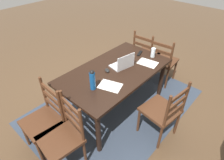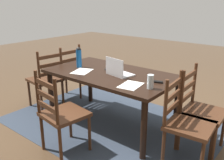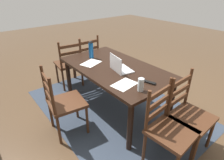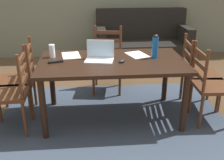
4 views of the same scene
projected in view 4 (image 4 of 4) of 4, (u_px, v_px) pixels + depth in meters
name	position (u px, v px, depth m)	size (l,w,h in m)	color
ground_plane	(112.00, 116.00, 3.43)	(14.00, 14.00, 0.00)	brown
area_rug	(112.00, 116.00, 3.43)	(2.78, 1.93, 0.01)	#333D4C
dining_table	(112.00, 67.00, 3.19)	(1.70, 0.95, 0.74)	black
chair_left_far	(19.00, 80.00, 3.35)	(0.47, 0.47, 0.95)	#4C2B19
chair_left_near	(11.00, 93.00, 2.99)	(0.46, 0.46, 0.95)	#4C2B19
chair_right_far	(198.00, 74.00, 3.53)	(0.49, 0.49, 0.95)	#4C2B19
chair_far_head	(108.00, 61.00, 4.04)	(0.49, 0.49, 0.95)	#4C2B19
chair_right_near	(210.00, 85.00, 3.18)	(0.46, 0.46, 0.95)	#4C2B19
couch	(142.00, 43.00, 5.42)	(1.80, 0.80, 1.00)	black
laptop	(100.00, 55.00, 3.15)	(0.36, 0.28, 0.23)	silver
water_bottle	(155.00, 46.00, 3.21)	(0.07, 0.07, 0.28)	#145199
drinking_glass	(52.00, 51.00, 3.25)	(0.07, 0.07, 0.15)	silver
computer_mouse	(122.00, 61.00, 3.09)	(0.06, 0.10, 0.03)	black
tv_remote	(56.00, 62.00, 3.08)	(0.04, 0.17, 0.02)	black
paper_stack_left	(137.00, 55.00, 3.36)	(0.21, 0.30, 0.00)	white
paper_stack_right	(71.00, 55.00, 3.34)	(0.21, 0.30, 0.00)	white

